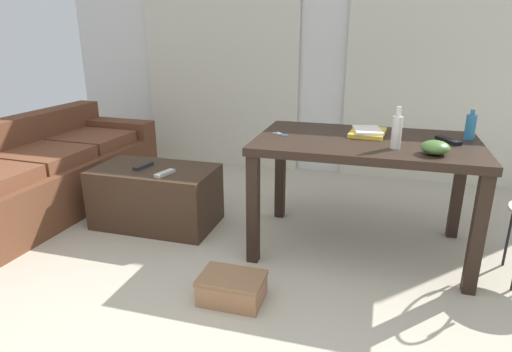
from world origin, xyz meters
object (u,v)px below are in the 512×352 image
(bottle_far, at_px, (470,127))
(tv_remote_primary, at_px, (165,173))
(book_stack, at_px, (368,132))
(scissors, at_px, (282,134))
(shoebox, at_px, (232,288))
(craft_table, at_px, (365,155))
(bottle_near, at_px, (397,131))
(coffee_table, at_px, (156,196))
(bowl, at_px, (435,148))
(tv_remote_secondary, at_px, (143,166))
(couch, at_px, (38,175))
(tv_remote_on_table, at_px, (448,140))

(bottle_far, height_order, tv_remote_primary, bottle_far)
(book_stack, bearing_deg, scissors, -163.35)
(shoebox, bearing_deg, book_stack, 56.88)
(craft_table, distance_m, shoebox, 1.17)
(bottle_near, height_order, tv_remote_primary, bottle_near)
(coffee_table, distance_m, shoebox, 1.17)
(bowl, bearing_deg, scissors, 166.38)
(craft_table, relative_size, tv_remote_secondary, 7.63)
(bottle_far, bearing_deg, tv_remote_primary, -170.49)
(tv_remote_primary, distance_m, shoebox, 1.04)
(craft_table, height_order, shoebox, craft_table)
(craft_table, height_order, bowl, bowl)
(book_stack, bearing_deg, bottle_near, -61.41)
(tv_remote_primary, bearing_deg, bottle_far, 24.87)
(coffee_table, relative_size, craft_table, 0.65)
(coffee_table, height_order, scissors, scissors)
(craft_table, distance_m, scissors, 0.54)
(bowl, relative_size, scissors, 1.42)
(couch, distance_m, scissors, 2.05)
(book_stack, bearing_deg, couch, -176.19)
(couch, bearing_deg, bowl, -4.15)
(bowl, bearing_deg, tv_remote_on_table, 71.56)
(tv_remote_secondary, bearing_deg, bottle_far, 16.51)
(couch, bearing_deg, craft_table, 0.79)
(tv_remote_primary, bearing_deg, couch, -170.04)
(scissors, bearing_deg, coffee_table, -179.58)
(bowl, height_order, tv_remote_primary, bowl)
(bottle_near, bearing_deg, tv_remote_on_table, 37.70)
(tv_remote_secondary, bearing_deg, book_stack, 17.12)
(tv_remote_primary, relative_size, tv_remote_secondary, 0.94)
(tv_remote_on_table, bearing_deg, book_stack, 139.06)
(couch, distance_m, craft_table, 2.55)
(bowl, bearing_deg, bottle_near, 161.14)
(couch, distance_m, tv_remote_primary, 1.21)
(tv_remote_primary, relative_size, shoebox, 0.49)
(craft_table, height_order, book_stack, book_stack)
(craft_table, bearing_deg, book_stack, 90.32)
(bottle_near, height_order, bottle_far, bottle_near)
(bottle_near, relative_size, bowl, 1.58)
(tv_remote_primary, bearing_deg, tv_remote_on_table, 22.03)
(tv_remote_on_table, distance_m, tv_remote_secondary, 2.06)
(bowl, distance_m, tv_remote_on_table, 0.33)
(couch, xyz_separation_m, scissors, (1.99, 0.01, 0.46))
(tv_remote_primary, bearing_deg, book_stack, 27.29)
(tv_remote_on_table, xyz_separation_m, scissors, (-1.01, -0.09, -0.01))
(couch, bearing_deg, tv_remote_on_table, 1.87)
(bottle_near, xyz_separation_m, tv_remote_on_table, (0.31, 0.24, -0.09))
(couch, relative_size, shoebox, 6.19)
(bottle_far, height_order, tv_remote_on_table, bottle_far)
(craft_table, relative_size, tv_remote_primary, 8.12)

